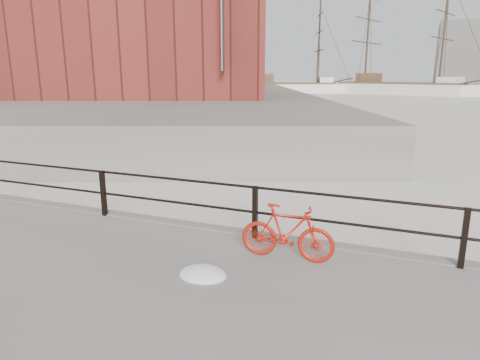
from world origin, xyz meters
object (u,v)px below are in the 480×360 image
Objects in this scene: schooner_left at (289,93)px; workboat_near at (160,106)px; bicycle at (287,232)px; schooner_mid at (399,94)px; workboat_far at (200,98)px.

schooner_left is 36.71m from workboat_near.
schooner_mid is (-0.89, 72.14, -0.82)m from bicycle.
schooner_mid reaches higher than workboat_far.
bicycle is 0.15× the size of workboat_far.
schooner_mid reaches higher than bicycle.
workboat_near is (-4.23, -36.46, 0.00)m from schooner_left.
workboat_near is at bearing -118.54° from workboat_far.
schooner_left is at bearing -154.43° from schooner_mid.
workboat_far is (-26.63, 48.64, -0.82)m from bicycle.
schooner_left reaches higher than bicycle.
workboat_far is at bearing 115.59° from bicycle.
schooner_left is at bearing 31.43° from workboat_far.
schooner_mid is 44.90m from workboat_near.
bicycle is 72.52m from schooner_left.
bicycle is 72.15m from schooner_mid.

